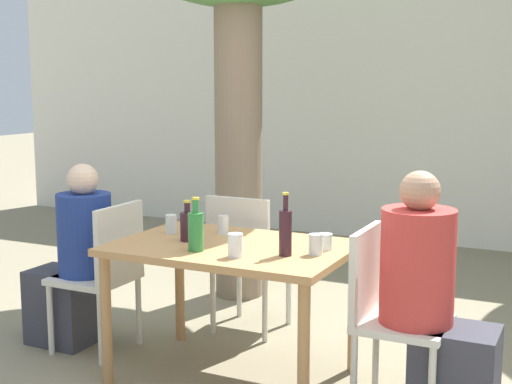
{
  "coord_description": "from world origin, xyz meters",
  "views": [
    {
      "loc": [
        1.79,
        -3.38,
        1.65
      ],
      "look_at": [
        0.0,
        0.3,
        1.01
      ],
      "focal_mm": 50.0,
      "sensor_mm": 36.0,
      "label": 1
    }
  ],
  "objects_px": {
    "patio_chair_1": "(387,307)",
    "person_seated_1": "(434,309)",
    "person_seated_0": "(74,266)",
    "drinking_glass_1": "(316,244)",
    "dining_table_front": "(232,261)",
    "drinking_glass_4": "(325,242)",
    "green_bottle_1": "(196,230)",
    "wine_bottle_2": "(187,225)",
    "patio_chair_2": "(245,255)",
    "wine_bottle_0": "(285,231)",
    "drinking_glass_0": "(223,225)",
    "drinking_glass_2": "(235,245)",
    "patio_chair_0": "(105,268)",
    "drinking_glass_3": "(171,224)"
  },
  "relations": [
    {
      "from": "patio_chair_0",
      "to": "person_seated_1",
      "type": "relative_size",
      "value": 0.75
    },
    {
      "from": "person_seated_1",
      "to": "drinking_glass_1",
      "type": "bearing_deg",
      "value": 92.02
    },
    {
      "from": "patio_chair_0",
      "to": "person_seated_1",
      "type": "xyz_separation_m",
      "value": [
        1.98,
        -0.0,
        0.02
      ]
    },
    {
      "from": "patio_chair_2",
      "to": "patio_chair_1",
      "type": "bearing_deg",
      "value": 149.34
    },
    {
      "from": "patio_chair_2",
      "to": "drinking_glass_0",
      "type": "xyz_separation_m",
      "value": [
        0.08,
        -0.45,
        0.29
      ]
    },
    {
      "from": "wine_bottle_2",
      "to": "drinking_glass_2",
      "type": "xyz_separation_m",
      "value": [
        0.42,
        -0.22,
        -0.03
      ]
    },
    {
      "from": "drinking_glass_4",
      "to": "drinking_glass_0",
      "type": "bearing_deg",
      "value": 170.37
    },
    {
      "from": "person_seated_1",
      "to": "drinking_glass_0",
      "type": "height_order",
      "value": "person_seated_1"
    },
    {
      "from": "dining_table_front",
      "to": "patio_chair_0",
      "type": "relative_size",
      "value": 1.39
    },
    {
      "from": "person_seated_0",
      "to": "person_seated_1",
      "type": "bearing_deg",
      "value": 90.0
    },
    {
      "from": "person_seated_1",
      "to": "wine_bottle_2",
      "type": "relative_size",
      "value": 5.34
    },
    {
      "from": "person_seated_1",
      "to": "drinking_glass_0",
      "type": "bearing_deg",
      "value": 80.25
    },
    {
      "from": "dining_table_front",
      "to": "drinking_glass_2",
      "type": "xyz_separation_m",
      "value": [
        0.15,
        -0.24,
        0.15
      ]
    },
    {
      "from": "person_seated_0",
      "to": "green_bottle_1",
      "type": "relative_size",
      "value": 4.04
    },
    {
      "from": "wine_bottle_0",
      "to": "drinking_glass_0",
      "type": "xyz_separation_m",
      "value": [
        -0.54,
        0.33,
        -0.07
      ]
    },
    {
      "from": "wine_bottle_0",
      "to": "drinking_glass_2",
      "type": "height_order",
      "value": "wine_bottle_0"
    },
    {
      "from": "patio_chair_0",
      "to": "green_bottle_1",
      "type": "relative_size",
      "value": 3.22
    },
    {
      "from": "drinking_glass_2",
      "to": "drinking_glass_3",
      "type": "relative_size",
      "value": 1.08
    },
    {
      "from": "dining_table_front",
      "to": "patio_chair_1",
      "type": "distance_m",
      "value": 0.89
    },
    {
      "from": "patio_chair_0",
      "to": "drinking_glass_0",
      "type": "distance_m",
      "value": 0.79
    },
    {
      "from": "patio_chair_1",
      "to": "person_seated_1",
      "type": "bearing_deg",
      "value": -90.0
    },
    {
      "from": "person_seated_1",
      "to": "drinking_glass_4",
      "type": "height_order",
      "value": "person_seated_1"
    },
    {
      "from": "dining_table_front",
      "to": "drinking_glass_4",
      "type": "height_order",
      "value": "drinking_glass_4"
    },
    {
      "from": "patio_chair_0",
      "to": "drinking_glass_3",
      "type": "relative_size",
      "value": 8.15
    },
    {
      "from": "person_seated_0",
      "to": "patio_chair_1",
      "type": "bearing_deg",
      "value": 90.0
    },
    {
      "from": "patio_chair_2",
      "to": "wine_bottle_0",
      "type": "relative_size",
      "value": 2.81
    },
    {
      "from": "green_bottle_1",
      "to": "drinking_glass_2",
      "type": "bearing_deg",
      "value": -6.55
    },
    {
      "from": "patio_chair_2",
      "to": "green_bottle_1",
      "type": "relative_size",
      "value": 3.22
    },
    {
      "from": "patio_chair_1",
      "to": "patio_chair_2",
      "type": "distance_m",
      "value": 1.31
    },
    {
      "from": "person_seated_0",
      "to": "wine_bottle_2",
      "type": "xyz_separation_m",
      "value": [
        0.85,
        -0.03,
        0.34
      ]
    },
    {
      "from": "patio_chair_2",
      "to": "person_seated_1",
      "type": "xyz_separation_m",
      "value": [
        1.36,
        -0.67,
        0.02
      ]
    },
    {
      "from": "patio_chair_0",
      "to": "green_bottle_1",
      "type": "xyz_separation_m",
      "value": [
        0.77,
        -0.22,
        0.35
      ]
    },
    {
      "from": "wine_bottle_0",
      "to": "green_bottle_1",
      "type": "distance_m",
      "value": 0.48
    },
    {
      "from": "dining_table_front",
      "to": "drinking_glass_2",
      "type": "relative_size",
      "value": 10.49
    },
    {
      "from": "patio_chair_1",
      "to": "drinking_glass_4",
      "type": "distance_m",
      "value": 0.48
    },
    {
      "from": "green_bottle_1",
      "to": "dining_table_front",
      "type": "bearing_deg",
      "value": 64.8
    },
    {
      "from": "wine_bottle_0",
      "to": "green_bottle_1",
      "type": "bearing_deg",
      "value": -166.64
    },
    {
      "from": "drinking_glass_3",
      "to": "drinking_glass_2",
      "type": "bearing_deg",
      "value": -29.23
    },
    {
      "from": "person_seated_0",
      "to": "drinking_glass_1",
      "type": "height_order",
      "value": "person_seated_0"
    },
    {
      "from": "person_seated_0",
      "to": "drinking_glass_0",
      "type": "distance_m",
      "value": 1.01
    },
    {
      "from": "person_seated_1",
      "to": "person_seated_0",
      "type": "bearing_deg",
      "value": 90.0
    },
    {
      "from": "patio_chair_0",
      "to": "green_bottle_1",
      "type": "height_order",
      "value": "green_bottle_1"
    },
    {
      "from": "patio_chair_0",
      "to": "drinking_glass_2",
      "type": "bearing_deg",
      "value": 76.54
    },
    {
      "from": "green_bottle_1",
      "to": "drinking_glass_4",
      "type": "xyz_separation_m",
      "value": [
        0.6,
        0.32,
        -0.07
      ]
    },
    {
      "from": "drinking_glass_1",
      "to": "drinking_glass_4",
      "type": "xyz_separation_m",
      "value": [
        0.0,
        0.13,
        -0.01
      ]
    },
    {
      "from": "patio_chair_0",
      "to": "patio_chair_1",
      "type": "distance_m",
      "value": 1.75
    },
    {
      "from": "green_bottle_1",
      "to": "drinking_glass_0",
      "type": "bearing_deg",
      "value": 99.64
    },
    {
      "from": "wine_bottle_2",
      "to": "drinking_glass_2",
      "type": "height_order",
      "value": "wine_bottle_2"
    },
    {
      "from": "person_seated_0",
      "to": "drinking_glass_0",
      "type": "relative_size",
      "value": 10.65
    },
    {
      "from": "wine_bottle_2",
      "to": "green_bottle_1",
      "type": "bearing_deg",
      "value": -48.44
    }
  ]
}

